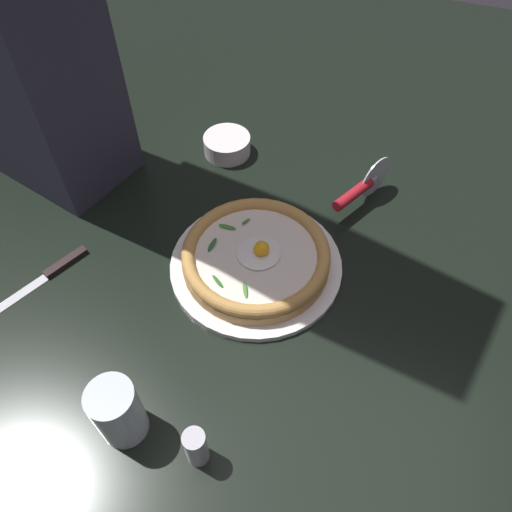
{
  "coord_description": "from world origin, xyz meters",
  "views": [
    {
      "loc": [
        0.54,
        0.2,
        0.73
      ],
      "look_at": [
        0.02,
        0.01,
        0.03
      ],
      "focal_mm": 34.4,
      "sensor_mm": 36.0,
      "label": 1
    }
  ],
  "objects_px": {
    "pizza": "(256,256)",
    "pizza_cutter": "(361,188)",
    "table_knife": "(52,272)",
    "drinking_glass": "(119,414)",
    "side_bowl": "(227,145)",
    "pepper_shaker": "(196,447)"
  },
  "relations": [
    {
      "from": "side_bowl",
      "to": "pepper_shaker",
      "type": "xyz_separation_m",
      "value": [
        0.63,
        0.22,
        0.02
      ]
    },
    {
      "from": "pizza_cutter",
      "to": "pepper_shaker",
      "type": "bearing_deg",
      "value": -9.57
    },
    {
      "from": "side_bowl",
      "to": "pizza_cutter",
      "type": "bearing_deg",
      "value": 79.85
    },
    {
      "from": "pizza",
      "to": "pepper_shaker",
      "type": "relative_size",
      "value": 3.41
    },
    {
      "from": "pizza",
      "to": "pizza_cutter",
      "type": "height_order",
      "value": "pizza_cutter"
    },
    {
      "from": "pizza_cutter",
      "to": "table_knife",
      "type": "relative_size",
      "value": 0.78
    },
    {
      "from": "pizza_cutter",
      "to": "table_knife",
      "type": "height_order",
      "value": "pizza_cutter"
    },
    {
      "from": "drinking_glass",
      "to": "pepper_shaker",
      "type": "height_order",
      "value": "drinking_glass"
    },
    {
      "from": "table_knife",
      "to": "drinking_glass",
      "type": "height_order",
      "value": "drinking_glass"
    },
    {
      "from": "pizza_cutter",
      "to": "drinking_glass",
      "type": "xyz_separation_m",
      "value": [
        0.57,
        -0.21,
        0.0
      ]
    },
    {
      "from": "pizza",
      "to": "side_bowl",
      "type": "height_order",
      "value": "pizza"
    },
    {
      "from": "pizza",
      "to": "side_bowl",
      "type": "relative_size",
      "value": 2.57
    },
    {
      "from": "pizza_cutter",
      "to": "drinking_glass",
      "type": "bearing_deg",
      "value": -20.6
    },
    {
      "from": "pepper_shaker",
      "to": "drinking_glass",
      "type": "bearing_deg",
      "value": -90.22
    },
    {
      "from": "pizza_cutter",
      "to": "side_bowl",
      "type": "bearing_deg",
      "value": -100.15
    },
    {
      "from": "side_bowl",
      "to": "pizza_cutter",
      "type": "relative_size",
      "value": 0.67
    },
    {
      "from": "table_knife",
      "to": "pepper_shaker",
      "type": "bearing_deg",
      "value": 62.65
    },
    {
      "from": "table_knife",
      "to": "drinking_glass",
      "type": "distance_m",
      "value": 0.34
    },
    {
      "from": "table_knife",
      "to": "drinking_glass",
      "type": "relative_size",
      "value": 1.72
    },
    {
      "from": "pizza_cutter",
      "to": "pepper_shaker",
      "type": "height_order",
      "value": "pizza_cutter"
    },
    {
      "from": "pizza",
      "to": "pizza_cutter",
      "type": "distance_m",
      "value": 0.26
    },
    {
      "from": "pizza",
      "to": "table_knife",
      "type": "bearing_deg",
      "value": -67.18
    }
  ]
}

